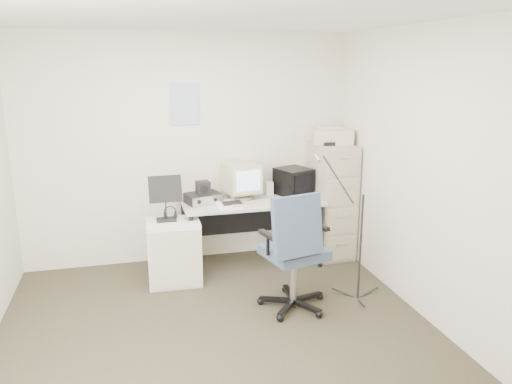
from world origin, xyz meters
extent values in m
cube|color=#2C271D|center=(0.00, 0.00, -0.01)|extent=(3.60, 3.60, 0.01)
cube|color=white|center=(0.00, 0.00, 2.50)|extent=(3.60, 3.60, 0.01)
cube|color=silver|center=(0.00, 1.80, 1.25)|extent=(3.60, 0.02, 2.50)
cube|color=silver|center=(0.00, -1.80, 1.25)|extent=(3.60, 0.02, 2.50)
cube|color=silver|center=(1.80, 0.00, 1.25)|extent=(0.02, 3.60, 2.50)
cube|color=white|center=(-0.02, 1.79, 1.75)|extent=(0.30, 0.02, 0.44)
cube|color=tan|center=(1.58, 1.48, 0.65)|extent=(0.40, 0.60, 1.30)
cube|color=beige|center=(1.58, 1.51, 1.38)|extent=(0.50, 0.41, 0.17)
cube|color=#BABBAC|center=(0.63, 1.45, 0.36)|extent=(1.50, 0.70, 0.73)
cube|color=beige|center=(0.54, 1.55, 0.92)|extent=(0.41, 0.42, 0.38)
cube|color=black|center=(1.14, 1.56, 0.88)|extent=(0.44, 0.45, 0.30)
cube|color=beige|center=(0.87, 1.60, 0.80)|extent=(0.09, 0.09, 0.15)
cube|color=beige|center=(0.58, 1.25, 0.74)|extent=(0.49, 0.24, 0.03)
cube|color=black|center=(0.92, 1.28, 0.74)|extent=(0.07, 0.11, 0.03)
cube|color=black|center=(0.11, 1.48, 0.78)|extent=(0.41, 0.34, 0.10)
cube|color=black|center=(0.10, 1.45, 0.90)|extent=(0.15, 0.14, 0.14)
cube|color=white|center=(0.34, 1.29, 0.74)|extent=(0.25, 0.34, 0.02)
cube|color=beige|center=(1.33, 1.51, 0.22)|extent=(0.39, 0.52, 0.44)
cube|color=#4A5C80|center=(0.74, 0.34, 0.56)|extent=(0.78, 0.78, 1.12)
cube|color=silver|center=(-0.25, 1.16, 0.32)|extent=(0.54, 0.44, 0.65)
cube|color=black|center=(-0.31, 1.21, 0.88)|extent=(0.36, 0.27, 0.47)
torus|color=black|center=(-0.26, 1.26, 0.69)|extent=(0.18, 0.18, 0.02)
cylinder|color=black|center=(1.40, 0.35, 0.67)|extent=(0.02, 0.02, 1.34)
camera|label=1|loc=(-0.64, -3.61, 2.18)|focal=35.00mm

